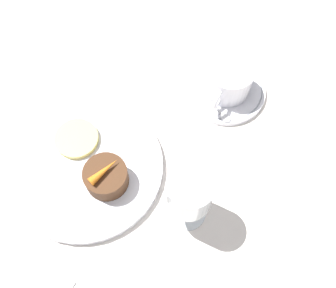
# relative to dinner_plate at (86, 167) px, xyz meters

# --- Properties ---
(ground_plane) EXTENTS (3.00, 3.00, 0.00)m
(ground_plane) POSITION_rel_dinner_plate_xyz_m (-0.01, 0.05, -0.01)
(ground_plane) COLOR white
(dinner_plate) EXTENTS (0.26, 0.26, 0.01)m
(dinner_plate) POSITION_rel_dinner_plate_xyz_m (0.00, 0.00, 0.00)
(dinner_plate) COLOR white
(dinner_plate) RESTS_ON ground_plane
(saucer) EXTENTS (0.15, 0.15, 0.01)m
(saucer) POSITION_rel_dinner_plate_xyz_m (-0.25, 0.14, -0.00)
(saucer) COLOR white
(saucer) RESTS_ON ground_plane
(coffee_cup) EXTENTS (0.11, 0.08, 0.06)m
(coffee_cup) POSITION_rel_dinner_plate_xyz_m (-0.25, 0.15, 0.03)
(coffee_cup) COLOR white
(coffee_cup) RESTS_ON saucer
(spoon) EXTENTS (0.05, 0.11, 0.00)m
(spoon) POSITION_rel_dinner_plate_xyz_m (-0.21, 0.14, 0.00)
(spoon) COLOR silver
(spoon) RESTS_ON saucer
(wine_glass) EXTENTS (0.07, 0.07, 0.13)m
(wine_glass) POSITION_rel_dinner_plate_xyz_m (-0.01, 0.18, 0.08)
(wine_glass) COLOR silver
(wine_glass) RESTS_ON ground_plane
(fork) EXTENTS (0.02, 0.19, 0.01)m
(fork) POSITION_rel_dinner_plate_xyz_m (0.17, 0.01, -0.01)
(fork) COLOR silver
(fork) RESTS_ON ground_plane
(dessert_cake) EXTENTS (0.07, 0.07, 0.04)m
(dessert_cake) POSITION_rel_dinner_plate_xyz_m (0.01, 0.04, 0.02)
(dessert_cake) COLOR #4C2D19
(dessert_cake) RESTS_ON dinner_plate
(carrot_garnish) EXTENTS (0.06, 0.03, 0.01)m
(carrot_garnish) POSITION_rel_dinner_plate_xyz_m (0.01, 0.04, 0.05)
(carrot_garnish) COLOR orange
(carrot_garnish) RESTS_ON dessert_cake
(pineapple_slice) EXTENTS (0.07, 0.07, 0.01)m
(pineapple_slice) POSITION_rel_dinner_plate_xyz_m (-0.03, -0.04, 0.01)
(pineapple_slice) COLOR #EFE075
(pineapple_slice) RESTS_ON dinner_plate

